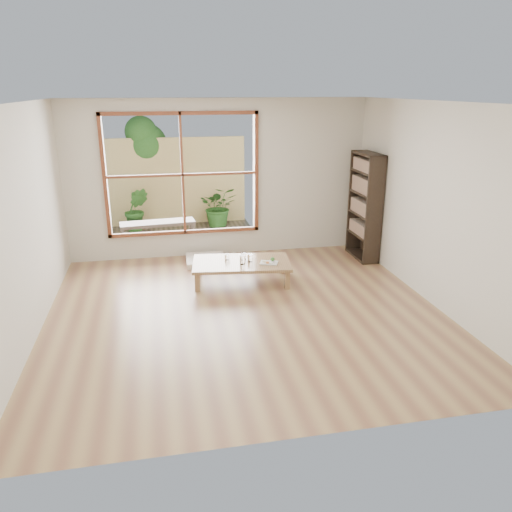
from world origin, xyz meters
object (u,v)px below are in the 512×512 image
Objects in this scene: low_table at (241,264)px; bookshelf at (365,207)px; garden_bench at (158,225)px; food_tray at (270,262)px.

bookshelf is at bearing 25.06° from low_table.
garden_bench is at bearing 158.28° from bookshelf.
garden_bench is at bearing 126.98° from low_table.
low_table is at bearing -179.21° from food_tray.
low_table is at bearing -162.08° from bookshelf.
bookshelf is 3.68m from garden_bench.
bookshelf is 5.85× the size of food_tray.
bookshelf is 2.08m from food_tray.
food_tray is at bearing -59.98° from garden_bench.
low_table is 2.40m from bookshelf.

